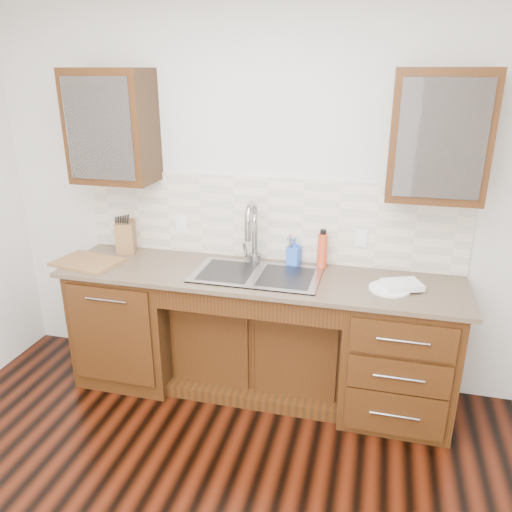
% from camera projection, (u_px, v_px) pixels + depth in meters
% --- Properties ---
extents(wall_back, '(4.00, 0.10, 2.70)m').
position_uv_depth(wall_back, '(270.00, 197.00, 3.50)').
color(wall_back, silver).
rests_on(wall_back, ground).
extents(base_cabinet_left, '(0.70, 0.62, 0.88)m').
position_uv_depth(base_cabinet_left, '(134.00, 320.00, 3.71)').
color(base_cabinet_left, '#593014').
rests_on(base_cabinet_left, ground).
extents(base_cabinet_center, '(1.20, 0.44, 0.70)m').
position_uv_depth(base_cabinet_center, '(260.00, 340.00, 3.60)').
color(base_cabinet_center, '#593014').
rests_on(base_cabinet_center, ground).
extents(base_cabinet_right, '(0.70, 0.62, 0.88)m').
position_uv_depth(base_cabinet_right, '(398.00, 353.00, 3.27)').
color(base_cabinet_right, '#593014').
rests_on(base_cabinet_right, ground).
extents(countertop, '(2.70, 0.65, 0.03)m').
position_uv_depth(countertop, '(257.00, 277.00, 3.32)').
color(countertop, '#84705B').
rests_on(countertop, base_cabinet_left).
extents(backsplash, '(2.70, 0.02, 0.59)m').
position_uv_depth(backsplash, '(268.00, 219.00, 3.50)').
color(backsplash, beige).
rests_on(backsplash, wall_back).
extents(sink, '(0.84, 0.46, 0.19)m').
position_uv_depth(sink, '(256.00, 287.00, 3.33)').
color(sink, '#9E9EA5').
rests_on(sink, countertop).
extents(faucet, '(0.04, 0.04, 0.40)m').
position_uv_depth(faucet, '(255.00, 235.00, 3.45)').
color(faucet, '#999993').
rests_on(faucet, countertop).
extents(filter_tap, '(0.02, 0.02, 0.24)m').
position_uv_depth(filter_tap, '(290.00, 249.00, 3.43)').
color(filter_tap, '#999993').
rests_on(filter_tap, countertop).
extents(upper_cabinet_left, '(0.55, 0.34, 0.75)m').
position_uv_depth(upper_cabinet_left, '(112.00, 127.00, 3.37)').
color(upper_cabinet_left, '#593014').
rests_on(upper_cabinet_left, wall_back).
extents(upper_cabinet_right, '(0.55, 0.34, 0.75)m').
position_uv_depth(upper_cabinet_right, '(439.00, 136.00, 2.89)').
color(upper_cabinet_right, '#593014').
rests_on(upper_cabinet_right, wall_back).
extents(outlet_left, '(0.08, 0.01, 0.12)m').
position_uv_depth(outlet_left, '(181.00, 224.00, 3.66)').
color(outlet_left, white).
rests_on(outlet_left, backsplash).
extents(outlet_right, '(0.08, 0.01, 0.12)m').
position_uv_depth(outlet_right, '(361.00, 238.00, 3.36)').
color(outlet_right, white).
rests_on(outlet_right, backsplash).
extents(soap_bottle, '(0.10, 0.10, 0.19)m').
position_uv_depth(soap_bottle, '(294.00, 251.00, 3.46)').
color(soap_bottle, blue).
rests_on(soap_bottle, countertop).
extents(water_bottle, '(0.08, 0.08, 0.24)m').
position_uv_depth(water_bottle, '(322.00, 251.00, 3.38)').
color(water_bottle, '#D2421F').
rests_on(water_bottle, countertop).
extents(plate, '(0.28, 0.28, 0.01)m').
position_uv_depth(plate, '(389.00, 289.00, 3.08)').
color(plate, white).
rests_on(plate, countertop).
extents(dish_towel, '(0.27, 0.24, 0.04)m').
position_uv_depth(dish_towel, '(402.00, 285.00, 3.07)').
color(dish_towel, silver).
rests_on(dish_towel, plate).
extents(knife_block, '(0.19, 0.24, 0.23)m').
position_uv_depth(knife_block, '(126.00, 236.00, 3.71)').
color(knife_block, brown).
rests_on(knife_block, countertop).
extents(cutting_board, '(0.48, 0.38, 0.02)m').
position_uv_depth(cutting_board, '(87.00, 262.00, 3.50)').
color(cutting_board, olive).
rests_on(cutting_board, countertop).
extents(cup_left_a, '(0.15, 0.15, 0.10)m').
position_uv_depth(cup_left_a, '(105.00, 134.00, 3.41)').
color(cup_left_a, white).
rests_on(cup_left_a, upper_cabinet_left).
extents(cup_left_b, '(0.13, 0.13, 0.09)m').
position_uv_depth(cup_left_b, '(129.00, 135.00, 3.37)').
color(cup_left_b, white).
rests_on(cup_left_b, upper_cabinet_left).
extents(cup_right_a, '(0.16, 0.16, 0.11)m').
position_uv_depth(cup_right_a, '(415.00, 144.00, 2.94)').
color(cup_right_a, silver).
rests_on(cup_right_a, upper_cabinet_right).
extents(cup_right_b, '(0.10, 0.10, 0.08)m').
position_uv_depth(cup_right_b, '(462.00, 147.00, 2.88)').
color(cup_right_b, silver).
rests_on(cup_right_b, upper_cabinet_right).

